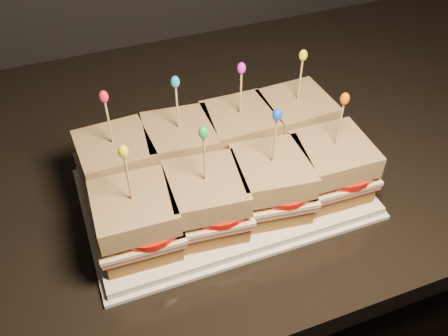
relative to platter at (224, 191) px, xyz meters
name	(u,v)px	position (x,y,z in m)	size (l,w,h in m)	color
granite_slab	(19,196)	(-0.29, 0.13, -0.03)	(2.21, 0.73, 0.04)	black
platter	(224,191)	(0.00, 0.00, 0.00)	(0.39, 0.24, 0.02)	white
platter_rim	(224,194)	(0.00, 0.00, -0.01)	(0.40, 0.25, 0.01)	white
sandwich_0_bread_bot	(120,179)	(-0.14, 0.06, 0.02)	(0.10, 0.10, 0.03)	#572D15
sandwich_0_ham	(118,170)	(-0.14, 0.06, 0.04)	(0.10, 0.10, 0.01)	#BA655B
sandwich_0_cheese	(118,167)	(-0.14, 0.06, 0.05)	(0.11, 0.10, 0.01)	beige
sandwich_0_tomato	(126,163)	(-0.13, 0.05, 0.05)	(0.10, 0.10, 0.01)	red
sandwich_0_bread_top	(115,152)	(-0.14, 0.06, 0.07)	(0.10, 0.10, 0.03)	brown
sandwich_0_pick	(109,125)	(-0.14, 0.06, 0.12)	(0.00, 0.00, 0.09)	tan
sandwich_0_frill	(104,97)	(-0.14, 0.06, 0.17)	(0.01, 0.01, 0.02)	red
sandwich_1_bread_bot	(182,163)	(-0.05, 0.06, 0.02)	(0.10, 0.10, 0.03)	#572D15
sandwich_1_ham	(181,155)	(-0.05, 0.06, 0.04)	(0.10, 0.10, 0.01)	#BA655B
sandwich_1_cheese	(181,151)	(-0.05, 0.06, 0.05)	(0.11, 0.10, 0.01)	beige
sandwich_1_tomato	(190,148)	(-0.03, 0.05, 0.05)	(0.10, 0.10, 0.01)	red
sandwich_1_bread_top	(180,136)	(-0.05, 0.06, 0.07)	(0.10, 0.10, 0.03)	brown
sandwich_1_pick	(177,110)	(-0.05, 0.06, 0.12)	(0.00, 0.00, 0.09)	tan
sandwich_1_frill	(175,82)	(-0.05, 0.06, 0.17)	(0.01, 0.01, 0.02)	#12A4B2
sandwich_2_bread_bot	(239,149)	(0.05, 0.06, 0.02)	(0.10, 0.10, 0.03)	#572D15
sandwich_2_ham	(240,140)	(0.05, 0.06, 0.04)	(0.10, 0.10, 0.01)	#BA655B
sandwich_2_cheese	(240,137)	(0.05, 0.06, 0.05)	(0.11, 0.10, 0.01)	beige
sandwich_2_tomato	(249,133)	(0.06, 0.05, 0.05)	(0.10, 0.10, 0.01)	red
sandwich_2_bread_top	(240,122)	(0.05, 0.06, 0.07)	(0.10, 0.10, 0.03)	brown
sandwich_2_pick	(241,96)	(0.05, 0.06, 0.12)	(0.00, 0.00, 0.09)	tan
sandwich_2_frill	(242,68)	(0.05, 0.06, 0.17)	(0.01, 0.01, 0.02)	#D51ED8
sandwich_3_bread_bot	(293,135)	(0.14, 0.06, 0.02)	(0.10, 0.10, 0.03)	#572D15
sandwich_3_ham	(294,127)	(0.14, 0.06, 0.04)	(0.10, 0.10, 0.01)	#BA655B
sandwich_3_cheese	(295,123)	(0.14, 0.06, 0.05)	(0.11, 0.10, 0.01)	beige
sandwich_3_tomato	(304,120)	(0.15, 0.05, 0.05)	(0.10, 0.10, 0.01)	red
sandwich_3_bread_top	(297,108)	(0.14, 0.06, 0.07)	(0.10, 0.10, 0.03)	brown
sandwich_3_pick	(300,82)	(0.14, 0.06, 0.12)	(0.00, 0.00, 0.09)	tan
sandwich_3_frill	(303,55)	(0.14, 0.06, 0.17)	(0.01, 0.01, 0.02)	yellow
sandwich_4_bread_bot	(139,235)	(-0.14, -0.06, 0.02)	(0.10, 0.10, 0.03)	#572D15
sandwich_4_ham	(137,227)	(-0.14, -0.06, 0.04)	(0.10, 0.10, 0.01)	#BA655B
sandwich_4_cheese	(136,223)	(-0.14, -0.06, 0.05)	(0.11, 0.10, 0.01)	beige
sandwich_4_tomato	(146,220)	(-0.13, -0.06, 0.05)	(0.10, 0.10, 0.01)	red
sandwich_4_bread_top	(134,208)	(-0.14, -0.06, 0.07)	(0.10, 0.10, 0.03)	brown
sandwich_4_pick	(129,181)	(-0.14, -0.06, 0.12)	(0.00, 0.00, 0.09)	tan
sandwich_4_frill	(123,152)	(-0.14, -0.06, 0.17)	(0.01, 0.01, 0.02)	yellow
sandwich_5_bread_bot	(206,216)	(-0.05, -0.06, 0.02)	(0.10, 0.10, 0.03)	#572D15
sandwich_5_ham	(206,207)	(-0.05, -0.06, 0.04)	(0.10, 0.10, 0.01)	#BA655B
sandwich_5_cheese	(206,204)	(-0.05, -0.06, 0.05)	(0.11, 0.10, 0.01)	beige
sandwich_5_tomato	(216,200)	(-0.03, -0.06, 0.05)	(0.10, 0.10, 0.01)	red
sandwich_5_bread_top	(205,188)	(-0.05, -0.06, 0.07)	(0.10, 0.10, 0.03)	brown
sandwich_5_pick	(204,161)	(-0.05, -0.06, 0.12)	(0.00, 0.00, 0.09)	tan
sandwich_5_frill	(203,132)	(-0.05, -0.06, 0.17)	(0.01, 0.01, 0.02)	green
sandwich_6_bread_bot	(269,198)	(0.05, -0.06, 0.02)	(0.10, 0.10, 0.03)	#572D15
sandwich_6_ham	(270,189)	(0.05, -0.06, 0.04)	(0.10, 0.10, 0.01)	#BA655B
sandwich_6_cheese	(271,186)	(0.05, -0.06, 0.05)	(0.11, 0.10, 0.01)	beige
sandwich_6_tomato	(281,182)	(0.06, -0.06, 0.05)	(0.10, 0.10, 0.01)	red
sandwich_6_bread_top	(272,170)	(0.05, -0.06, 0.07)	(0.10, 0.10, 0.03)	brown
sandwich_6_pick	(274,144)	(0.05, -0.06, 0.12)	(0.00, 0.00, 0.09)	tan
sandwich_6_frill	(277,115)	(0.05, -0.06, 0.17)	(0.01, 0.01, 0.02)	blue
sandwich_7_bread_bot	(328,181)	(0.14, -0.06, 0.02)	(0.10, 0.10, 0.03)	#572D15
sandwich_7_ham	(330,172)	(0.14, -0.06, 0.04)	(0.10, 0.10, 0.01)	#BA655B
sandwich_7_cheese	(331,169)	(0.14, -0.06, 0.05)	(0.11, 0.10, 0.01)	beige
sandwich_7_tomato	(341,166)	(0.15, -0.06, 0.05)	(0.10, 0.10, 0.01)	red
sandwich_7_bread_top	(334,154)	(0.14, -0.06, 0.07)	(0.10, 0.10, 0.03)	brown
sandwich_7_pick	(339,127)	(0.14, -0.06, 0.12)	(0.00, 0.00, 0.09)	tan
sandwich_7_frill	(345,99)	(0.14, -0.06, 0.17)	(0.01, 0.01, 0.02)	#ED5607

